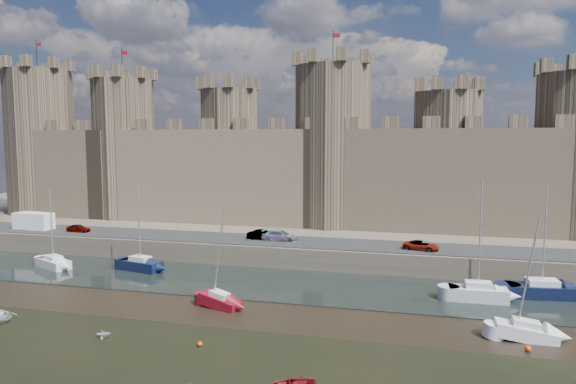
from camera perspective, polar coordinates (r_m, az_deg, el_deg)
name	(u,v)px	position (r m, az deg, el deg)	size (l,w,h in m)	color
water_channel	(274,284)	(54.40, -1.56, -10.16)	(160.00, 12.00, 0.08)	black
quay	(331,220)	(88.55, 4.85, -3.13)	(160.00, 60.00, 2.50)	#4C443A
road	(296,242)	(63.21, 0.93, -5.55)	(160.00, 7.00, 0.10)	black
castle	(314,162)	(75.85, 2.94, 3.30)	(108.50, 11.00, 29.00)	#42382B
car_0	(78,228)	(75.25, -22.26, -3.75)	(1.32, 3.28, 1.12)	gray
car_1	(263,235)	(64.47, -2.85, -4.80)	(1.34, 3.84, 1.27)	gray
car_2	(280,236)	(63.86, -0.90, -4.87)	(1.86, 4.58, 1.33)	gray
car_3	(421,246)	(60.33, 14.58, -5.80)	(1.84, 4.00, 1.11)	gray
van	(34,221)	(80.04, -26.42, -2.92)	(5.45, 2.18, 2.38)	white
sailboat_0	(53,262)	(66.58, -24.63, -7.10)	(5.25, 3.70, 9.16)	silver
sailboat_1	(140,264)	(61.78, -16.08, -7.69)	(5.52, 3.11, 10.42)	black
sailboat_2	(478,292)	(51.80, 20.35, -10.39)	(5.31, 2.17, 11.35)	silver
sailboat_3	(542,289)	(55.25, 26.37, -9.67)	(6.51, 3.10, 11.02)	black
sailboat_4	(220,300)	(47.43, -7.60, -11.82)	(4.20, 2.61, 9.17)	maroon
sailboat_5	(526,331)	(43.84, 24.91, -13.81)	(4.45, 1.77, 9.58)	white
dinghy_3	(103,334)	(42.90, -19.84, -14.59)	(1.03, 0.63, 1.20)	silver
buoy_1	(200,344)	(39.54, -9.78, -16.31)	(0.38, 0.38, 0.38)	#FF3D0B
buoy_3	(528,349)	(41.79, 25.12, -15.49)	(0.45, 0.45, 0.45)	#FF400B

